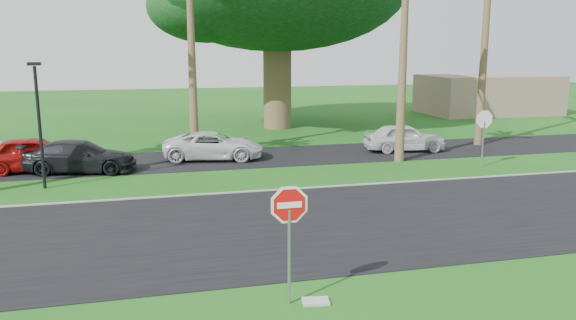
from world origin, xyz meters
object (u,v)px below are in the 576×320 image
(stop_sign_far, at_px, (484,127))
(car_dark, at_px, (80,157))
(car_red, at_px, (35,154))
(car_minivan, at_px, (214,146))
(car_pickup, at_px, (404,138))
(stop_sign_near, at_px, (289,221))

(stop_sign_far, bearing_deg, car_dark, -10.19)
(car_red, distance_m, car_minivan, 7.63)
(car_pickup, bearing_deg, car_minivan, 95.61)
(stop_sign_far, bearing_deg, car_minivan, -21.58)
(car_red, distance_m, car_dark, 1.97)
(car_dark, relative_size, car_minivan, 0.99)
(stop_sign_near, bearing_deg, stop_sign_far, 43.73)
(stop_sign_near, xyz_separation_m, car_minivan, (0.25, 15.45, -1.13))
(car_dark, bearing_deg, car_minivan, -66.24)
(car_dark, relative_size, car_pickup, 1.13)
(stop_sign_far, relative_size, car_dark, 0.58)
(car_red, relative_size, car_dark, 0.96)
(stop_sign_near, relative_size, car_pickup, 0.65)
(stop_sign_near, height_order, car_dark, stop_sign_near)
(stop_sign_near, height_order, car_minivan, stop_sign_near)
(stop_sign_near, xyz_separation_m, car_pickup, (9.82, 15.25, -1.09))
(car_red, bearing_deg, stop_sign_near, -154.39)
(car_red, xyz_separation_m, car_pickup, (17.16, 0.58, -0.05))
(stop_sign_near, distance_m, car_minivan, 15.49)
(car_pickup, bearing_deg, car_red, 98.73)
(car_minivan, bearing_deg, stop_sign_far, -100.96)
(stop_sign_far, xyz_separation_m, car_red, (-18.84, 3.67, -1.03))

